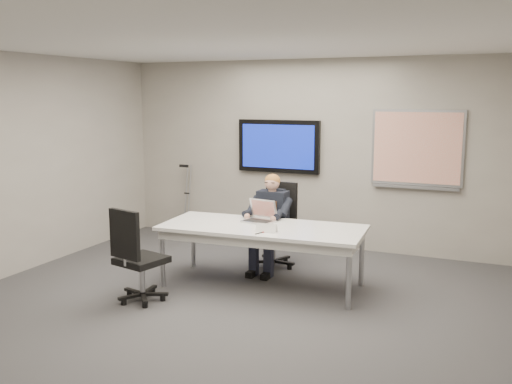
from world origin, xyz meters
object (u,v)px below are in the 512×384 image
at_px(office_chair_far, 275,241).
at_px(laptop, 260,216).
at_px(seated_person, 268,233).
at_px(office_chair_near, 139,273).
at_px(conference_table, 262,233).

xyz_separation_m(office_chair_far, laptop, (0.03, -0.58, 0.45)).
relative_size(office_chair_far, seated_person, 0.89).
height_order(office_chair_far, office_chair_near, office_chair_far).
height_order(conference_table, office_chair_near, office_chair_near).
distance_m(office_chair_far, seated_person, 0.29).
bearing_deg(conference_table, office_chair_near, -138.66).
bearing_deg(seated_person, office_chair_far, 90.48).
bearing_deg(office_chair_far, seated_person, -86.24).
bearing_deg(laptop, conference_table, -52.23).
xyz_separation_m(conference_table, seated_person, (-0.16, 0.57, -0.15)).
height_order(conference_table, laptop, laptop).
bearing_deg(office_chair_near, office_chair_far, -102.09).
bearing_deg(office_chair_far, laptop, -82.09).
height_order(conference_table, seated_person, seated_person).
xyz_separation_m(office_chair_far, seated_person, (-0.00, -0.25, 0.16)).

